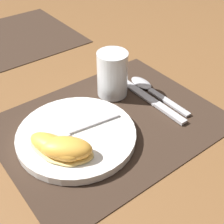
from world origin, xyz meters
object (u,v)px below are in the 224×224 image
at_px(knife, 152,101).
at_px(fork, 71,130).
at_px(spoon, 148,88).
at_px(citrus_wedge_1, 66,149).
at_px(juice_glass, 112,77).
at_px(citrus_wedge_0, 54,147).
at_px(plate, 78,137).

xyz_separation_m(knife, fork, (-0.21, 0.01, 0.02)).
xyz_separation_m(spoon, fork, (-0.23, -0.03, 0.01)).
xyz_separation_m(fork, citrus_wedge_1, (-0.04, -0.05, 0.01)).
bearing_deg(citrus_wedge_1, juice_glass, 31.80).
bearing_deg(citrus_wedge_0, knife, 4.67).
distance_m(knife, citrus_wedge_1, 0.25).
height_order(juice_glass, fork, juice_glass).
distance_m(knife, citrus_wedge_0, 0.26).
bearing_deg(spoon, plate, -168.90).
height_order(plate, citrus_wedge_1, citrus_wedge_1).
bearing_deg(plate, fork, 113.50).
bearing_deg(juice_glass, knife, -58.24).
xyz_separation_m(fork, citrus_wedge_0, (-0.05, -0.03, 0.01)).
xyz_separation_m(plate, knife, (0.20, 0.00, -0.01)).
bearing_deg(knife, citrus_wedge_1, -170.84).
relative_size(juice_glass, spoon, 0.57).
height_order(juice_glass, knife, juice_glass).
bearing_deg(plate, juice_glass, 29.31).
height_order(plate, spoon, plate).
bearing_deg(knife, plate, -179.24).
distance_m(plate, fork, 0.02).
bearing_deg(juice_glass, fork, -155.37).
xyz_separation_m(juice_glass, fork, (-0.16, -0.07, -0.03)).
bearing_deg(citrus_wedge_0, fork, 30.21).
bearing_deg(spoon, juice_glass, 152.82).
xyz_separation_m(citrus_wedge_0, citrus_wedge_1, (0.01, -0.02, 0.00)).
distance_m(juice_glass, fork, 0.17).
bearing_deg(citrus_wedge_1, citrus_wedge_0, 127.44).
relative_size(spoon, citrus_wedge_0, 1.55).
bearing_deg(plate, citrus_wedge_1, -140.87).
bearing_deg(spoon, fork, -172.25).
xyz_separation_m(knife, citrus_wedge_0, (-0.26, -0.02, 0.03)).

